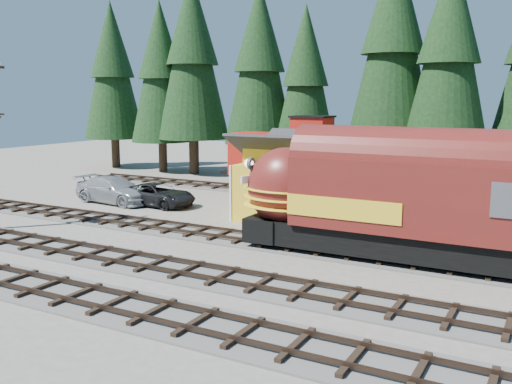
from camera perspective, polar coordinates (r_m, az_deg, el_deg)
The scene contains 9 objects.
ground at distance 25.06m, azimuth 0.29°, elevation -7.66°, with size 120.00×120.00×0.00m, color #6B665B.
track_main_south at distance 20.46m, azimuth 23.36°, elevation -12.34°, with size 68.00×3.20×0.33m.
track_spur at distance 45.14m, azimuth 0.06°, elevation 0.17°, with size 32.00×3.20×0.33m.
depot at distance 33.84m, azimuth 8.83°, elevation 1.87°, with size 12.80×7.00×5.30m.
conifer_backdrop at distance 46.33m, azimuth 19.27°, elevation 12.53°, with size 81.19×20.74×17.41m.
locomotive at distance 26.19m, azimuth 14.92°, elevation -1.18°, with size 17.03×3.39×4.63m.
caboose at distance 43.13m, azimuth 4.36°, elevation 3.29°, with size 10.70×3.10×5.56m.
pickup_truck_a at distance 39.56m, azimuth -9.83°, elevation -0.26°, with size 2.56×5.54×1.54m, color black.
pickup_truck_b at distance 41.26m, azimuth -13.97°, elevation 0.19°, with size 2.55×6.28×1.82m, color #A2A5AA.
Camera 1 is at (11.43, -21.03, 7.41)m, focal length 40.00 mm.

